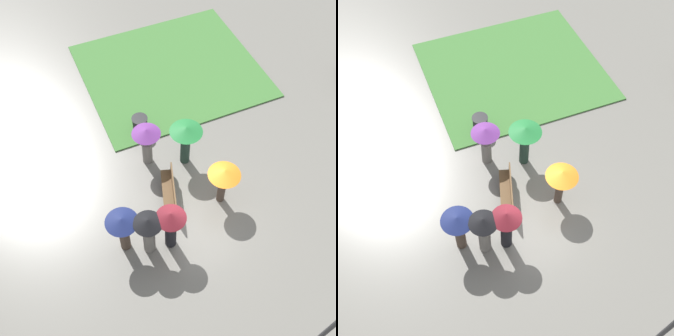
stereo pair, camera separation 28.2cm
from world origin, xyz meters
The scene contains 10 objects.
ground_plane centered at (0.00, 0.00, 0.00)m, with size 90.00×90.00×0.00m, color slate.
lawn_patch_near centered at (-7.04, 1.89, 0.03)m, with size 6.83×7.71×0.06m.
park_bench centered at (-0.85, -0.81, 0.47)m, with size 1.94×0.99×0.90m.
trash_bin centered at (-4.23, -0.67, 0.40)m, with size 0.64×0.64×0.79m.
crowd_person_maroon centered at (0.76, -1.50, 1.37)m, with size 0.98×0.98×2.02m.
crowd_person_orange centered at (-0.12, 0.82, 1.44)m, with size 1.12×1.12×1.81m.
crowd_person_black centered at (0.66, -2.22, 1.24)m, with size 0.93×0.93×1.97m.
crowd_person_navy centered at (0.27, -2.92, 1.31)m, with size 1.05×1.05×1.88m.
crowd_person_green centered at (-2.21, 0.37, 1.40)m, with size 1.20×1.20×1.92m.
crowd_person_purple centered at (-2.76, -0.93, 1.27)m, with size 1.05×1.05×1.83m.
Camera 1 is at (6.38, -4.01, 13.07)m, focal length 45.00 mm.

